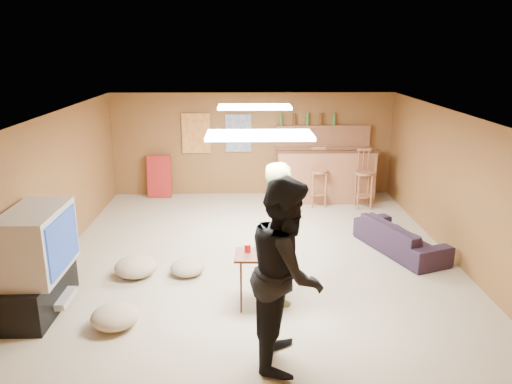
{
  "coord_description": "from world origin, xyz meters",
  "views": [
    {
      "loc": [
        -0.17,
        -7.08,
        3.14
      ],
      "look_at": [
        0.0,
        0.2,
        1.0
      ],
      "focal_mm": 35.0,
      "sensor_mm": 36.0,
      "label": 1
    }
  ],
  "objects_px": {
    "bar_counter": "(325,175)",
    "sofa": "(400,237)",
    "tray_table": "(257,280)",
    "tv_body": "(37,242)",
    "person_black": "(287,272)",
    "person_olive": "(280,233)"
  },
  "relations": [
    {
      "from": "bar_counter",
      "to": "sofa",
      "type": "distance_m",
      "value": 2.87
    },
    {
      "from": "sofa",
      "to": "tray_table",
      "type": "height_order",
      "value": "tray_table"
    },
    {
      "from": "sofa",
      "to": "tray_table",
      "type": "xyz_separation_m",
      "value": [
        -2.3,
        -1.69,
        0.11
      ]
    },
    {
      "from": "sofa",
      "to": "tray_table",
      "type": "relative_size",
      "value": 2.36
    },
    {
      "from": "tv_body",
      "to": "person_black",
      "type": "relative_size",
      "value": 0.57
    },
    {
      "from": "bar_counter",
      "to": "tray_table",
      "type": "xyz_separation_m",
      "value": [
        -1.52,
        -4.43,
        -0.2
      ]
    },
    {
      "from": "bar_counter",
      "to": "sofa",
      "type": "bearing_deg",
      "value": -74.17
    },
    {
      "from": "bar_counter",
      "to": "person_black",
      "type": "height_order",
      "value": "person_black"
    },
    {
      "from": "person_black",
      "to": "sofa",
      "type": "height_order",
      "value": "person_black"
    },
    {
      "from": "bar_counter",
      "to": "tray_table",
      "type": "relative_size",
      "value": 2.83
    },
    {
      "from": "bar_counter",
      "to": "tray_table",
      "type": "bearing_deg",
      "value": -108.98
    },
    {
      "from": "tv_body",
      "to": "person_black",
      "type": "distance_m",
      "value": 3.08
    },
    {
      "from": "person_olive",
      "to": "sofa",
      "type": "relative_size",
      "value": 1.09
    },
    {
      "from": "tv_body",
      "to": "sofa",
      "type": "height_order",
      "value": "tv_body"
    },
    {
      "from": "bar_counter",
      "to": "person_olive",
      "type": "xyz_separation_m",
      "value": [
        -1.24,
        -4.25,
        0.36
      ]
    },
    {
      "from": "sofa",
      "to": "person_black",
      "type": "bearing_deg",
      "value": 122.35
    },
    {
      "from": "bar_counter",
      "to": "sofa",
      "type": "relative_size",
      "value": 1.2
    },
    {
      "from": "person_olive",
      "to": "bar_counter",
      "type": "bearing_deg",
      "value": -27.02
    },
    {
      "from": "person_black",
      "to": "sofa",
      "type": "relative_size",
      "value": 1.17
    },
    {
      "from": "bar_counter",
      "to": "person_olive",
      "type": "bearing_deg",
      "value": -106.2
    },
    {
      "from": "bar_counter",
      "to": "tray_table",
      "type": "distance_m",
      "value": 4.69
    },
    {
      "from": "person_black",
      "to": "sofa",
      "type": "bearing_deg",
      "value": -28.98
    }
  ]
}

